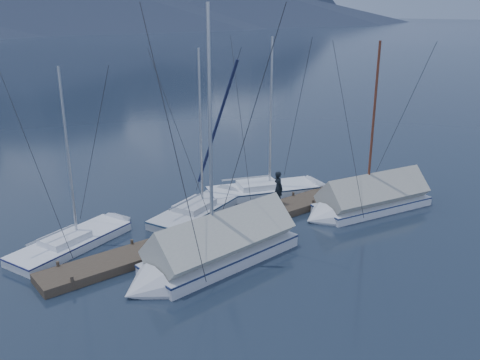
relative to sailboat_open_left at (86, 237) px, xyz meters
name	(u,v)px	position (x,y,z in m)	size (l,w,h in m)	color
ground	(269,241)	(6.06, -4.89, -0.14)	(1000.00, 1000.00, 0.00)	black
dock	(240,224)	(6.06, -2.89, -0.03)	(18.00, 1.50, 0.54)	#382D23
mooring_posts	(231,222)	(5.56, -2.89, 0.21)	(15.12, 1.52, 0.35)	#382D23
sailboat_open_left	(86,237)	(0.00, 0.00, 0.00)	(6.29, 3.61, 8.02)	white
sailboat_open_mid	(208,206)	(6.15, -0.24, 0.01)	(6.63, 3.93, 8.48)	silver
sailboat_open_right	(278,190)	(10.40, -0.66, 0.02)	(6.95, 4.11, 8.88)	white
sailboat_covered_near	(364,202)	(11.96, -5.17, 0.30)	(7.11, 3.34, 8.90)	white
sailboat_covered_far	(210,253)	(2.84, -5.09, 0.37)	(7.62, 3.18, 10.49)	silver
person	(278,188)	(8.69, -2.55, 1.02)	(0.60, 0.40, 1.65)	black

